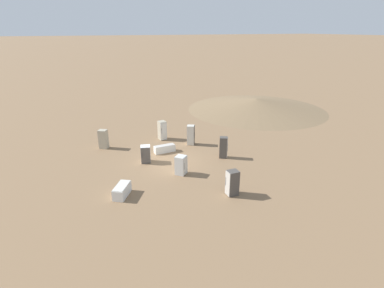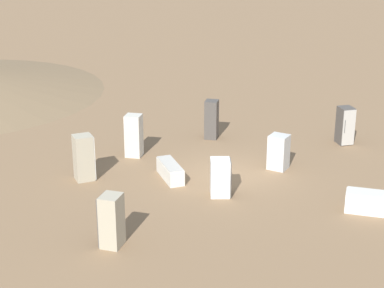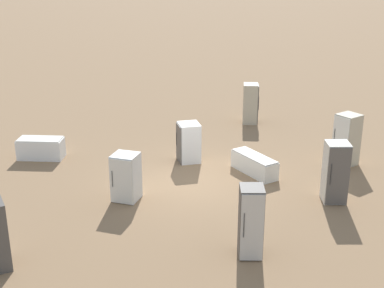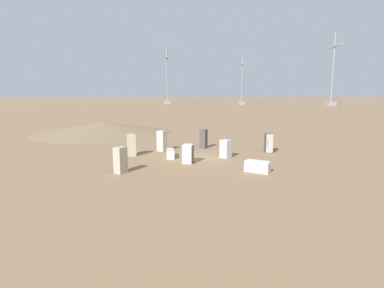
{
  "view_description": "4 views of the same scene",
  "coord_description": "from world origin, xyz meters",
  "px_view_note": "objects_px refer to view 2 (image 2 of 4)",
  "views": [
    {
      "loc": [
        -7.59,
        -21.15,
        10.26
      ],
      "look_at": [
        1.47,
        -1.29,
        1.82
      ],
      "focal_mm": 28.0,
      "sensor_mm": 36.0,
      "label": 1
    },
    {
      "loc": [
        -22.35,
        8.43,
        9.95
      ],
      "look_at": [
        -0.01,
        1.4,
        1.5
      ],
      "focal_mm": 60.0,
      "sensor_mm": 36.0,
      "label": 2
    },
    {
      "loc": [
        13.81,
        -8.0,
        7.09
      ],
      "look_at": [
        -0.36,
        0.18,
        1.19
      ],
      "focal_mm": 50.0,
      "sensor_mm": 36.0,
      "label": 3
    },
    {
      "loc": [
        -23.79,
        1.91,
        5.15
      ],
      "look_at": [
        -1.38,
        0.51,
        1.4
      ],
      "focal_mm": 28.0,
      "sensor_mm": 36.0,
      "label": 4
    }
  ],
  "objects_px": {
    "discarded_fridge_5": "(279,152)",
    "discarded_fridge_4": "(369,202)",
    "discarded_fridge_8": "(212,119)",
    "discarded_fridge_1": "(84,158)",
    "discarded_fridge_0": "(221,178)",
    "discarded_fridge_2": "(134,136)",
    "discarded_fridge_6": "(345,126)",
    "discarded_fridge_3": "(111,221)",
    "discarded_fridge_7": "(170,171)"
  },
  "relations": [
    {
      "from": "discarded_fridge_5",
      "to": "discarded_fridge_4",
      "type": "bearing_deg",
      "value": -26.96
    },
    {
      "from": "discarded_fridge_8",
      "to": "discarded_fridge_1",
      "type": "bearing_deg",
      "value": -123.03
    },
    {
      "from": "discarded_fridge_0",
      "to": "discarded_fridge_1",
      "type": "xyz_separation_m",
      "value": [
        3.04,
        4.61,
        0.21
      ]
    },
    {
      "from": "discarded_fridge_4",
      "to": "discarded_fridge_8",
      "type": "bearing_deg",
      "value": 49.89
    },
    {
      "from": "discarded_fridge_1",
      "to": "discarded_fridge_5",
      "type": "bearing_deg",
      "value": 74.76
    },
    {
      "from": "discarded_fridge_4",
      "to": "discarded_fridge_8",
      "type": "relative_size",
      "value": 0.96
    },
    {
      "from": "discarded_fridge_2",
      "to": "discarded_fridge_6",
      "type": "relative_size",
      "value": 1.08
    },
    {
      "from": "discarded_fridge_0",
      "to": "discarded_fridge_3",
      "type": "bearing_deg",
      "value": -43.99
    },
    {
      "from": "discarded_fridge_5",
      "to": "discarded_fridge_7",
      "type": "height_order",
      "value": "discarded_fridge_5"
    },
    {
      "from": "discarded_fridge_2",
      "to": "discarded_fridge_6",
      "type": "bearing_deg",
      "value": 21.91
    },
    {
      "from": "discarded_fridge_1",
      "to": "discarded_fridge_4",
      "type": "relative_size",
      "value": 1.05
    },
    {
      "from": "discarded_fridge_5",
      "to": "discarded_fridge_6",
      "type": "xyz_separation_m",
      "value": [
        1.89,
        -4.17,
        0.13
      ]
    },
    {
      "from": "discarded_fridge_1",
      "to": "discarded_fridge_6",
      "type": "height_order",
      "value": "discarded_fridge_1"
    },
    {
      "from": "discarded_fridge_4",
      "to": "discarded_fridge_8",
      "type": "xyz_separation_m",
      "value": [
        9.17,
        2.69,
        0.53
      ]
    },
    {
      "from": "discarded_fridge_4",
      "to": "discarded_fridge_6",
      "type": "xyz_separation_m",
      "value": [
        6.62,
        -2.86,
        0.48
      ]
    },
    {
      "from": "discarded_fridge_5",
      "to": "discarded_fridge_3",
      "type": "bearing_deg",
      "value": -102.88
    },
    {
      "from": "discarded_fridge_6",
      "to": "discarded_fridge_4",
      "type": "bearing_deg",
      "value": 69.24
    },
    {
      "from": "discarded_fridge_1",
      "to": "discarded_fridge_5",
      "type": "distance_m",
      "value": 7.9
    },
    {
      "from": "discarded_fridge_6",
      "to": "discarded_fridge_7",
      "type": "height_order",
      "value": "discarded_fridge_6"
    },
    {
      "from": "discarded_fridge_6",
      "to": "discarded_fridge_1",
      "type": "bearing_deg",
      "value": 5.73
    },
    {
      "from": "discarded_fridge_0",
      "to": "discarded_fridge_3",
      "type": "xyz_separation_m",
      "value": [
        -2.62,
        4.6,
        0.16
      ]
    },
    {
      "from": "discarded_fridge_2",
      "to": "discarded_fridge_3",
      "type": "xyz_separation_m",
      "value": [
        -7.64,
        2.44,
        -0.06
      ]
    },
    {
      "from": "discarded_fridge_2",
      "to": "discarded_fridge_4",
      "type": "height_order",
      "value": "discarded_fridge_2"
    },
    {
      "from": "discarded_fridge_3",
      "to": "discarded_fridge_5",
      "type": "relative_size",
      "value": 1.2
    },
    {
      "from": "discarded_fridge_0",
      "to": "discarded_fridge_7",
      "type": "height_order",
      "value": "discarded_fridge_0"
    },
    {
      "from": "discarded_fridge_1",
      "to": "discarded_fridge_4",
      "type": "xyz_separation_m",
      "value": [
        -5.97,
        -9.11,
        -0.54
      ]
    },
    {
      "from": "discarded_fridge_5",
      "to": "discarded_fridge_7",
      "type": "xyz_separation_m",
      "value": [
        0.3,
        4.55,
        -0.4
      ]
    },
    {
      "from": "discarded_fridge_4",
      "to": "discarded_fridge_7",
      "type": "distance_m",
      "value": 7.72
    },
    {
      "from": "discarded_fridge_1",
      "to": "discarded_fridge_8",
      "type": "xyz_separation_m",
      "value": [
        3.2,
        -6.42,
        -0.01
      ]
    },
    {
      "from": "discarded_fridge_4",
      "to": "discarded_fridge_6",
      "type": "distance_m",
      "value": 7.23
    },
    {
      "from": "discarded_fridge_0",
      "to": "discarded_fridge_6",
      "type": "distance_m",
      "value": 8.23
    },
    {
      "from": "discarded_fridge_6",
      "to": "discarded_fridge_8",
      "type": "distance_m",
      "value": 6.11
    },
    {
      "from": "discarded_fridge_8",
      "to": "discarded_fridge_7",
      "type": "bearing_deg",
      "value": -96.96
    },
    {
      "from": "discarded_fridge_4",
      "to": "discarded_fridge_5",
      "type": "bearing_deg",
      "value": 49.01
    },
    {
      "from": "discarded_fridge_6",
      "to": "discarded_fridge_7",
      "type": "distance_m",
      "value": 8.88
    },
    {
      "from": "discarded_fridge_5",
      "to": "discarded_fridge_1",
      "type": "bearing_deg",
      "value": -141.46
    },
    {
      "from": "discarded_fridge_0",
      "to": "discarded_fridge_1",
      "type": "relative_size",
      "value": 0.77
    },
    {
      "from": "discarded_fridge_3",
      "to": "discarded_fridge_6",
      "type": "relative_size",
      "value": 1.01
    },
    {
      "from": "discarded_fridge_0",
      "to": "discarded_fridge_2",
      "type": "bearing_deg",
      "value": -140.36
    },
    {
      "from": "discarded_fridge_1",
      "to": "discarded_fridge_7",
      "type": "bearing_deg",
      "value": 67.73
    },
    {
      "from": "discarded_fridge_0",
      "to": "discarded_fridge_4",
      "type": "relative_size",
      "value": 0.81
    },
    {
      "from": "discarded_fridge_3",
      "to": "discarded_fridge_4",
      "type": "xyz_separation_m",
      "value": [
        -0.31,
        -9.09,
        -0.49
      ]
    },
    {
      "from": "discarded_fridge_8",
      "to": "discarded_fridge_2",
      "type": "bearing_deg",
      "value": -132.49
    },
    {
      "from": "discarded_fridge_6",
      "to": "discarded_fridge_8",
      "type": "bearing_deg",
      "value": -22.07
    },
    {
      "from": "discarded_fridge_2",
      "to": "discarded_fridge_3",
      "type": "height_order",
      "value": "discarded_fridge_2"
    },
    {
      "from": "discarded_fridge_1",
      "to": "discarded_fridge_3",
      "type": "height_order",
      "value": "discarded_fridge_1"
    },
    {
      "from": "discarded_fridge_1",
      "to": "discarded_fridge_3",
      "type": "bearing_deg",
      "value": -6.07
    },
    {
      "from": "discarded_fridge_0",
      "to": "discarded_fridge_3",
      "type": "distance_m",
      "value": 5.29
    },
    {
      "from": "discarded_fridge_1",
      "to": "discarded_fridge_7",
      "type": "xyz_separation_m",
      "value": [
        -0.94,
        -3.25,
        -0.59
      ]
    },
    {
      "from": "discarded_fridge_1",
      "to": "discarded_fridge_6",
      "type": "xyz_separation_m",
      "value": [
        0.65,
        -11.97,
        -0.06
      ]
    }
  ]
}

